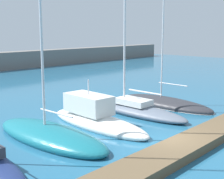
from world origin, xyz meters
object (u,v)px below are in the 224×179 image
at_px(sailboat_teal_second, 49,135).
at_px(sailboat_slate_fourth, 136,107).
at_px(sailboat_charcoal_fifth, 165,103).
at_px(motorboat_white_third, 95,118).

xyz_separation_m(sailboat_teal_second, sailboat_slate_fourth, (8.52, -0.04, 0.24)).
bearing_deg(sailboat_slate_fourth, sailboat_charcoal_fifth, -89.81).
bearing_deg(motorboat_white_third, sailboat_charcoal_fifth, -88.00).
xyz_separation_m(sailboat_teal_second, motorboat_white_third, (4.05, 0.09, 0.24)).
distance_m(sailboat_slate_fourth, sailboat_charcoal_fifth, 4.13).
xyz_separation_m(motorboat_white_third, sailboat_charcoal_fifth, (8.59, -0.25, -0.35)).
relative_size(sailboat_teal_second, motorboat_white_third, 1.70).
xyz_separation_m(motorboat_white_third, sailboat_slate_fourth, (4.48, -0.12, -0.00)).
relative_size(sailboat_slate_fourth, sailboat_charcoal_fifth, 1.21).
relative_size(sailboat_teal_second, sailboat_slate_fourth, 0.78).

